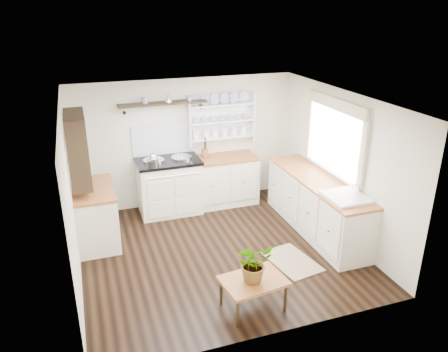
# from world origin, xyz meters

# --- Properties ---
(floor) EXTENTS (4.00, 3.80, 0.01)m
(floor) POSITION_xyz_m (0.00, 0.00, 0.00)
(floor) COLOR black
(floor) RESTS_ON ground
(wall_back) EXTENTS (4.00, 0.02, 2.30)m
(wall_back) POSITION_xyz_m (0.00, 1.90, 1.15)
(wall_back) COLOR beige
(wall_back) RESTS_ON ground
(wall_right) EXTENTS (0.02, 3.80, 2.30)m
(wall_right) POSITION_xyz_m (2.00, 0.00, 1.15)
(wall_right) COLOR beige
(wall_right) RESTS_ON ground
(wall_left) EXTENTS (0.02, 3.80, 2.30)m
(wall_left) POSITION_xyz_m (-2.00, 0.00, 1.15)
(wall_left) COLOR beige
(wall_left) RESTS_ON ground
(ceiling) EXTENTS (4.00, 3.80, 0.01)m
(ceiling) POSITION_xyz_m (0.00, 0.00, 2.30)
(ceiling) COLOR white
(ceiling) RESTS_ON wall_back
(window) EXTENTS (0.08, 1.55, 1.22)m
(window) POSITION_xyz_m (1.95, 0.15, 1.56)
(window) COLOR white
(window) RESTS_ON wall_right
(aga_cooker) EXTENTS (1.09, 0.76, 1.01)m
(aga_cooker) POSITION_xyz_m (-0.40, 1.57, 0.50)
(aga_cooker) COLOR white
(aga_cooker) RESTS_ON floor
(back_cabinets) EXTENTS (1.27, 0.63, 0.90)m
(back_cabinets) POSITION_xyz_m (0.60, 1.60, 0.46)
(back_cabinets) COLOR beige
(back_cabinets) RESTS_ON floor
(right_cabinets) EXTENTS (0.62, 2.43, 0.90)m
(right_cabinets) POSITION_xyz_m (1.70, 0.10, 0.46)
(right_cabinets) COLOR beige
(right_cabinets) RESTS_ON floor
(belfast_sink) EXTENTS (0.55, 0.60, 0.45)m
(belfast_sink) POSITION_xyz_m (1.70, -0.65, 0.80)
(belfast_sink) COLOR white
(belfast_sink) RESTS_ON right_cabinets
(left_cabinets) EXTENTS (0.62, 1.13, 0.90)m
(left_cabinets) POSITION_xyz_m (-1.70, 0.90, 0.46)
(left_cabinets) COLOR beige
(left_cabinets) RESTS_ON floor
(plate_rack) EXTENTS (1.20, 0.22, 0.90)m
(plate_rack) POSITION_xyz_m (0.65, 1.86, 1.56)
(plate_rack) COLOR white
(plate_rack) RESTS_ON wall_back
(high_shelf) EXTENTS (1.50, 0.29, 0.16)m
(high_shelf) POSITION_xyz_m (-0.40, 1.78, 1.91)
(high_shelf) COLOR black
(high_shelf) RESTS_ON wall_back
(left_shelving) EXTENTS (0.28, 0.80, 1.05)m
(left_shelving) POSITION_xyz_m (-1.84, 0.90, 1.55)
(left_shelving) COLOR black
(left_shelving) RESTS_ON wall_left
(kettle) EXTENTS (0.19, 0.19, 0.23)m
(kettle) POSITION_xyz_m (-0.68, 1.45, 1.05)
(kettle) COLOR silver
(kettle) RESTS_ON aga_cooker
(utensil_crock) EXTENTS (0.13, 0.13, 0.15)m
(utensil_crock) POSITION_xyz_m (0.30, 1.68, 0.98)
(utensil_crock) COLOR brown
(utensil_crock) RESTS_ON back_cabinets
(center_table) EXTENTS (0.81, 0.63, 0.41)m
(center_table) POSITION_xyz_m (-0.02, -1.40, 0.36)
(center_table) COLOR brown
(center_table) RESTS_ON floor
(potted_plant) EXTENTS (0.51, 0.47, 0.48)m
(potted_plant) POSITION_xyz_m (-0.02, -1.40, 0.65)
(potted_plant) COLOR #3F7233
(potted_plant) RESTS_ON center_table
(floor_rug) EXTENTS (0.69, 0.93, 0.02)m
(floor_rug) POSITION_xyz_m (0.91, -0.64, 0.01)
(floor_rug) COLOR #845F4D
(floor_rug) RESTS_ON floor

